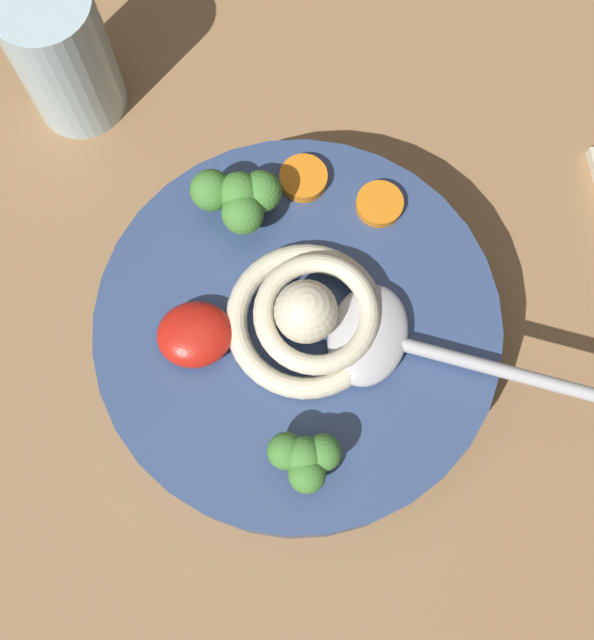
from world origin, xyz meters
TOP-DOWN VIEW (x-y plane):
  - table_slab at (0.00, 0.00)cm, footprint 90.98×90.98cm
  - soup_bowl at (3.75, 0.25)cm, footprint 23.34×23.34cm
  - noodle_pile at (4.37, 0.12)cm, footprint 9.96×9.77cm
  - soup_spoon at (8.75, -1.99)cm, footprint 17.09×10.14cm
  - chili_sauce_dollop at (-2.00, -0.33)cm, footprint 4.24×3.81cm
  - broccoli_floret_beside_chili at (1.60, 7.19)cm, footprint 4.70×4.04cm
  - broccoli_floret_center at (2.95, -7.76)cm, footprint 3.89×3.35cm
  - carrot_slice_rear at (5.43, 8.72)cm, footprint 2.87×2.87cm
  - carrot_slice_beside_noodles at (9.61, 6.45)cm, footprint 2.80×2.80cm
  - drinking_glass at (-8.15, 19.54)cm, footprint 6.14×6.14cm

SIDE VIEW (x-z plane):
  - table_slab at x=0.00cm, z-range 0.00..2.50cm
  - soup_bowl at x=3.75cm, z-range 2.59..7.84cm
  - drinking_glass at x=-8.15cm, z-range 2.50..12.96cm
  - carrot_slice_beside_noodles at x=9.61cm, z-range 7.75..8.38cm
  - carrot_slice_rear at x=5.43cm, z-range 7.75..8.51cm
  - soup_spoon at x=8.75cm, z-range 7.75..9.35cm
  - chili_sauce_dollop at x=-2.00cm, z-range 7.75..9.66cm
  - noodle_pile at x=4.37cm, z-range 7.00..11.00cm
  - broccoli_floret_center at x=2.95cm, z-range 8.14..11.22cm
  - broccoli_floret_beside_chili at x=1.60cm, z-range 8.22..11.93cm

